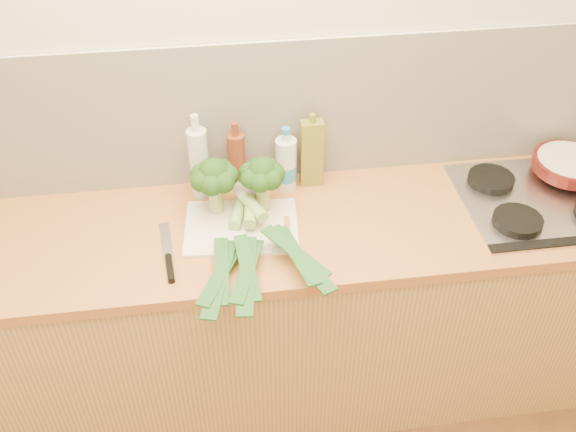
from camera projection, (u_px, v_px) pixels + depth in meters
name	position (u px, v px, depth m)	size (l,w,h in m)	color
room_shell	(250.00, 115.00, 2.25)	(3.50, 3.50, 3.50)	beige
counter	(264.00, 314.00, 2.49)	(3.20, 0.62, 0.90)	tan
gas_hob	(544.00, 199.00, 2.30)	(0.58, 0.50, 0.04)	silver
chopping_board	(241.00, 227.00, 2.19)	(0.38, 0.28, 0.01)	white
broccoli_left	(214.00, 177.00, 2.16)	(0.16, 0.17, 0.21)	tan
broccoli_right	(262.00, 175.00, 2.17)	(0.16, 0.16, 0.21)	tan
leek_front	(234.00, 225.00, 2.16)	(0.23, 0.68, 0.04)	white
leek_mid	(249.00, 228.00, 2.11)	(0.14, 0.63, 0.04)	white
leek_back	(268.00, 222.00, 2.11)	(0.29, 0.58, 0.04)	white
chefs_knife	(169.00, 261.00, 2.06)	(0.06, 0.30, 0.02)	silver
skillet	(571.00, 164.00, 2.38)	(0.38, 0.27, 0.05)	#4F120D
oil_tin	(311.00, 153.00, 2.31)	(0.08, 0.05, 0.29)	olive
glass_bottle	(199.00, 162.00, 2.25)	(0.07, 0.07, 0.33)	silver
amber_bottle	(237.00, 160.00, 2.30)	(0.06, 0.06, 0.27)	maroon
water_bottle	(286.00, 166.00, 2.31)	(0.08, 0.08, 0.24)	silver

